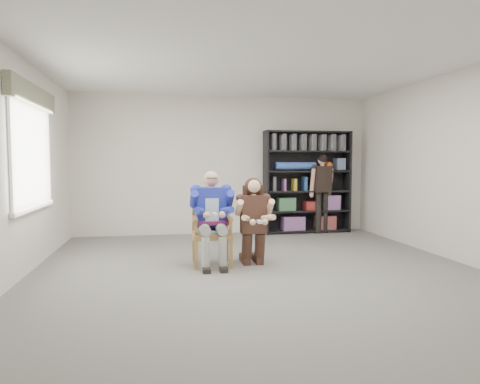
{
  "coord_description": "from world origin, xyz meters",
  "views": [
    {
      "loc": [
        -1.25,
        -5.17,
        1.46
      ],
      "look_at": [
        -0.2,
        0.6,
        1.05
      ],
      "focal_mm": 32.0,
      "sensor_mm": 36.0,
      "label": 1
    }
  ],
  "objects": [
    {
      "name": "room_shell",
      "position": [
        0.0,
        0.0,
        1.4
      ],
      "size": [
        6.0,
        7.0,
        2.8
      ],
      "primitive_type": null,
      "color": "silver",
      "rests_on": "ground"
    },
    {
      "name": "floor",
      "position": [
        0.0,
        0.0,
        0.0
      ],
      "size": [
        6.0,
        7.0,
        0.01
      ],
      "primitive_type": "cube",
      "color": "slate",
      "rests_on": "ground"
    },
    {
      "name": "window_left",
      "position": [
        -2.95,
        1.0,
        1.63
      ],
      "size": [
        0.16,
        2.0,
        1.75
      ],
      "primitive_type": null,
      "color": "silver",
      "rests_on": "room_shell"
    },
    {
      "name": "armchair",
      "position": [
        -0.57,
        0.79,
        0.52
      ],
      "size": [
        0.61,
        0.59,
        1.04
      ],
      "primitive_type": null,
      "rotation": [
        0.0,
        0.0,
        -0.01
      ],
      "color": "#9E6833",
      "rests_on": "floor"
    },
    {
      "name": "seated_man",
      "position": [
        -0.57,
        0.79,
        0.67
      ],
      "size": [
        0.59,
        0.82,
        1.35
      ],
      "primitive_type": null,
      "rotation": [
        0.0,
        0.0,
        -0.01
      ],
      "color": "#23359D",
      "rests_on": "floor"
    },
    {
      "name": "kneeling_woman",
      "position": [
        0.01,
        0.67,
        0.62
      ],
      "size": [
        0.53,
        0.84,
        1.24
      ],
      "primitive_type": null,
      "rotation": [
        0.0,
        0.0,
        -0.01
      ],
      "color": "#39201C",
      "rests_on": "floor"
    },
    {
      "name": "bookshelf",
      "position": [
        1.7,
        3.28,
        1.05
      ],
      "size": [
        1.8,
        0.38,
        2.1
      ],
      "primitive_type": null,
      "color": "black",
      "rests_on": "floor"
    },
    {
      "name": "standing_man",
      "position": [
        1.98,
        3.15,
        0.81
      ],
      "size": [
        0.56,
        0.4,
        1.62
      ],
      "primitive_type": null,
      "rotation": [
        0.0,
        0.0,
        0.26
      ],
      "color": "black",
      "rests_on": "floor"
    }
  ]
}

